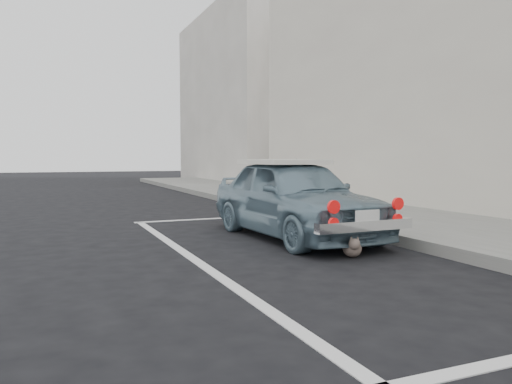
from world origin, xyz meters
TOP-DOWN VIEW (x-y plane):
  - ground at (0.00, 0.00)m, footprint 80.00×80.00m
  - building_far at (6.35, 20.00)m, footprint 3.50×10.00m
  - pline_front at (0.50, 6.50)m, footprint 3.00×0.12m
  - pline_side at (-0.90, 3.00)m, footprint 0.12×7.00m
  - retro_coupe at (0.89, 3.95)m, footprint 1.51×3.49m
  - cat at (0.85, 2.39)m, footprint 0.35×0.46m

SIDE VIEW (x-z plane):
  - ground at x=0.00m, z-range 0.00..0.00m
  - pline_front at x=0.50m, z-range 0.00..0.01m
  - pline_side at x=-0.90m, z-range 0.00..0.01m
  - cat at x=0.85m, z-range -0.01..0.26m
  - retro_coupe at x=0.89m, z-range 0.01..1.18m
  - building_far at x=6.35m, z-range 0.00..8.00m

